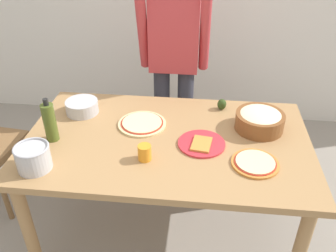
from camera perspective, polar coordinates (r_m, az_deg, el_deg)
name	(u,v)px	position (r m, az deg, el deg)	size (l,w,h in m)	color
ground	(167,230)	(2.54, -0.13, -16.15)	(8.00, 8.00, 0.00)	gray
dining_table	(167,151)	(2.08, -0.15, -4.01)	(1.60, 0.96, 0.76)	#A37A4C
person_cook	(174,57)	(2.61, 0.95, 10.90)	(0.49, 0.25, 1.62)	#2D2D38
pizza_raw_on_board	(142,123)	(2.14, -4.13, 0.41)	(0.29, 0.29, 0.02)	beige
pizza_cooked_on_tray	(255,163)	(1.89, 13.62, -5.70)	(0.24, 0.24, 0.02)	#C67A33
plate_with_slice	(201,144)	(1.98, 5.32, -2.80)	(0.26, 0.26, 0.02)	red
popcorn_bowl	(260,120)	(2.14, 14.32, 0.98)	(0.28, 0.28, 0.11)	brown
mixing_bowl_steel	(82,107)	(2.31, -13.45, 2.97)	(0.20, 0.20, 0.08)	#B7B7BC
olive_oil_bottle	(50,122)	(2.06, -18.20, 0.60)	(0.07, 0.07, 0.26)	#47561E
steel_pot	(33,157)	(1.90, -20.56, -4.66)	(0.17, 0.17, 0.13)	#B7B7BC
cup_orange	(145,153)	(1.85, -3.72, -4.21)	(0.07, 0.07, 0.09)	orange
avocado	(222,104)	(2.31, 8.52, 3.42)	(0.06, 0.06, 0.07)	#2D4219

